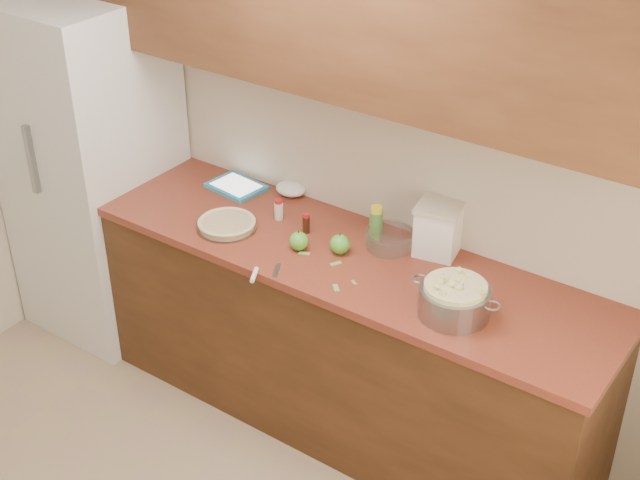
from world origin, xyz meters
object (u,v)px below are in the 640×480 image
Objects in this scene: pie at (227,224)px; colander at (454,300)px; tablet at (236,186)px; flour_canister at (439,228)px.

pie is 1.15m from colander.
colander is 1.32× the size of tablet.
colander reaches higher than tablet.
pie is at bearing -49.42° from tablet.
pie is 1.17× the size of flour_canister.
pie reaches higher than tablet.
flour_canister is at bearing 126.66° from colander.
pie is at bearing -179.77° from colander.
pie is 0.39m from tablet.
tablet is at bearing 166.74° from colander.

